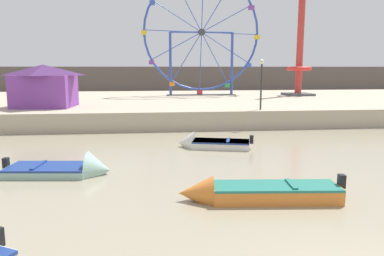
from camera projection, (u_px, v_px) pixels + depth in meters
The scene contains 9 objects.
quay_promenade at pixel (197, 105), 36.08m from camera, with size 110.00×22.92×1.30m, color #B7A88E.
distant_town_skyline at pixel (180, 81), 57.37m from camera, with size 140.00×3.00×4.40m, color #564C47.
motorboat_white_red_stripe at pixel (207, 143), 19.68m from camera, with size 4.09×2.27×1.30m.
motorboat_orange_hull at pixel (250, 192), 11.81m from camera, with size 5.42×1.60×1.14m.
motorboat_seafoam at pixel (72, 170), 14.73m from camera, with size 4.35×1.98×1.51m.
ferris_wheel_blue_frame at pixel (202, 34), 38.61m from camera, with size 12.64×1.20×12.81m.
drop_tower_red_tower at pixel (300, 55), 38.64m from camera, with size 2.80×2.80×11.90m.
carnival_booth_purple_stall at pixel (44, 85), 27.44m from camera, with size 4.83×3.99×3.18m.
promenade_lamp_near at pixel (261, 77), 25.55m from camera, with size 0.32×0.32×3.52m.
Camera 1 is at (-4.28, -5.18, 4.27)m, focal length 34.16 mm.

